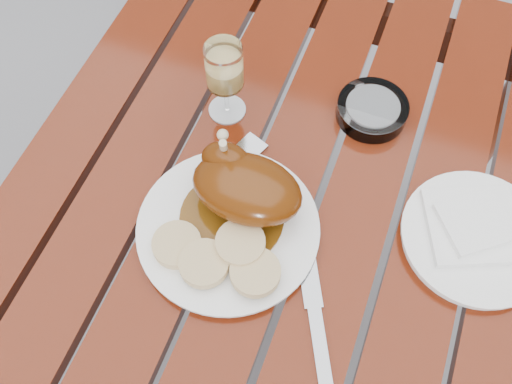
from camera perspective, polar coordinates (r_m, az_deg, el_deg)
ground at (r=1.54m, az=0.41°, el=-16.06°), size 60.00×60.00×0.00m
table at (r=1.18m, az=0.52°, el=-11.90°), size 0.80×1.20×0.75m
dinner_plate at (r=0.82m, az=-2.79°, el=-3.74°), size 0.33×0.33×0.02m
roast_duck at (r=0.79m, az=-1.30°, el=0.58°), size 0.17×0.16×0.12m
bread_dumplings at (r=0.78m, az=-3.74°, el=-6.38°), size 0.19×0.11×0.03m
wine_glass at (r=0.89m, az=-3.09°, el=10.96°), size 0.06×0.06×0.14m
side_plate at (r=0.87m, az=21.10°, el=-4.32°), size 0.22×0.22×0.02m
napkin at (r=0.86m, az=20.88°, el=-3.16°), size 0.16×0.16×0.01m
ashtray at (r=0.94m, az=11.53°, el=8.03°), size 0.14×0.14×0.03m
fork at (r=0.86m, az=-4.88°, el=0.44°), size 0.09×0.19×0.01m
knife at (r=0.77m, az=6.32°, el=-14.54°), size 0.10×0.18×0.01m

